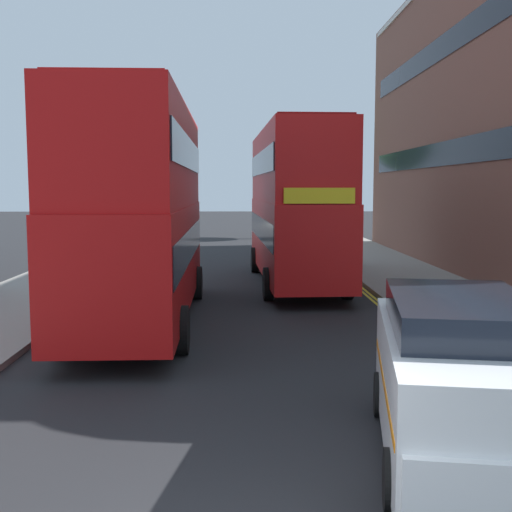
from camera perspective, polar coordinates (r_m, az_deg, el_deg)
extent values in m
cube|color=gray|center=(22.09, 15.44, -3.03)|extent=(4.00, 80.00, 0.14)
cube|color=gray|center=(22.15, -18.78, -3.11)|extent=(4.00, 80.00, 0.14)
cube|color=yellow|center=(19.66, 11.25, -4.24)|extent=(0.10, 56.00, 0.01)
cube|color=yellow|center=(19.63, 10.79, -4.25)|extent=(0.10, 56.00, 0.01)
cube|color=#B20F0F|center=(16.79, -10.18, 0.01)|extent=(2.69, 10.84, 2.60)
cube|color=#B20F0F|center=(16.72, -10.35, 8.73)|extent=(2.64, 10.63, 2.50)
cube|color=black|center=(16.76, -10.20, 1.03)|extent=(2.72, 10.41, 0.84)
cube|color=black|center=(16.72, -10.36, 9.07)|extent=(2.70, 10.20, 0.80)
cube|color=yellow|center=(22.04, -8.38, 5.52)|extent=(2.00, 0.10, 0.44)
cube|color=maroon|center=(16.83, -10.44, 13.16)|extent=(2.43, 9.76, 0.10)
cylinder|color=black|center=(20.42, -12.34, -2.41)|extent=(0.32, 1.05, 1.04)
cylinder|color=black|center=(20.14, -5.31, -2.41)|extent=(0.32, 1.05, 1.04)
cylinder|color=black|center=(13.98, -17.05, -6.47)|extent=(0.32, 1.05, 1.04)
cylinder|color=black|center=(13.57, -6.72, -6.62)|extent=(0.32, 1.05, 1.04)
cube|color=red|center=(23.15, 3.51, 1.76)|extent=(2.93, 10.89, 2.60)
cube|color=red|center=(23.10, 3.55, 8.08)|extent=(2.87, 10.67, 2.50)
cube|color=black|center=(23.13, 3.51, 2.50)|extent=(2.94, 10.46, 0.84)
cube|color=black|center=(23.10, 3.55, 8.33)|extent=(2.92, 10.24, 0.80)
cube|color=yellow|center=(17.76, 5.72, 5.42)|extent=(2.00, 0.14, 0.44)
cube|color=maroon|center=(23.18, 3.57, 11.29)|extent=(2.63, 9.80, 0.10)
cylinder|color=black|center=(20.21, 8.19, -2.42)|extent=(0.34, 1.05, 1.04)
cylinder|color=black|center=(19.85, 1.11, -2.52)|extent=(0.34, 1.05, 1.04)
cylinder|color=black|center=(26.74, 5.25, -0.30)|extent=(0.34, 1.05, 1.04)
cylinder|color=black|center=(26.47, -0.11, -0.34)|extent=(0.34, 1.05, 1.04)
cube|color=white|center=(8.72, 17.79, -11.29)|extent=(2.68, 4.96, 1.50)
cube|color=black|center=(8.67, 17.80, -5.93)|extent=(2.21, 3.30, 0.76)
cube|color=white|center=(7.08, 20.26, -17.82)|extent=(1.98, 1.47, 0.67)
cube|color=orange|center=(8.71, 17.80, -10.97)|extent=(2.64, 4.59, 0.10)
cylinder|color=black|center=(7.48, 12.28, -19.07)|extent=(0.33, 0.71, 0.68)
cylinder|color=black|center=(10.44, 21.37, -11.96)|extent=(0.33, 0.71, 0.68)
cylinder|color=black|center=(10.19, 11.20, -12.09)|extent=(0.33, 0.71, 0.68)
cylinder|color=#2D2D38|center=(28.37, 8.44, 0.13)|extent=(0.22, 0.22, 0.85)
cube|color=silver|center=(28.31, 8.46, 1.55)|extent=(0.34, 0.22, 0.56)
sphere|color=#9E7051|center=(28.28, 8.48, 2.33)|extent=(0.20, 0.20, 0.20)
cylinder|color=#6B6047|center=(44.71, 5.45, 5.18)|extent=(0.43, 0.43, 5.27)
cylinder|color=#6B6047|center=(44.64, 6.50, 9.26)|extent=(0.58, 1.59, 1.18)
cylinder|color=#6B6047|center=(45.43, 5.50, 9.11)|extent=(1.38, 0.30, 1.02)
cylinder|color=#6B6047|center=(45.06, 4.71, 9.15)|extent=(0.86, 1.24, 1.03)
cylinder|color=#6B6047|center=(44.34, 4.62, 9.31)|extent=(0.82, 1.53, 1.20)
cylinder|color=#6B6047|center=(44.05, 5.82, 9.29)|extent=(1.56, 0.45, 1.15)
sphere|color=#33702D|center=(44.81, 5.50, 10.07)|extent=(3.95, 3.95, 3.95)
cube|color=black|center=(27.88, 16.93, 17.89)|extent=(0.04, 24.64, 1.00)
cube|color=black|center=(27.31, 16.64, 8.84)|extent=(0.04, 24.64, 1.00)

